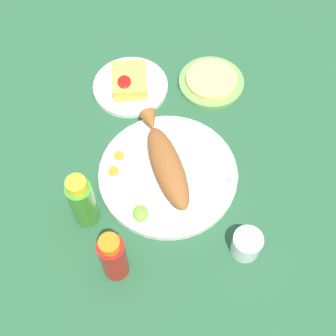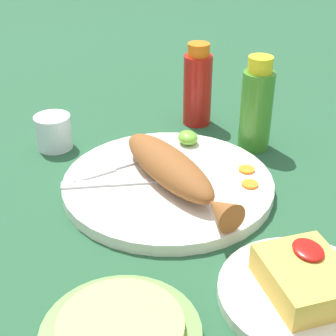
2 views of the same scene
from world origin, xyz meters
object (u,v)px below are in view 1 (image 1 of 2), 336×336
hot_sauce_bottle_green (83,202)px  salt_cup (246,245)px  fork_far (198,192)px  hot_sauce_bottle_red (113,257)px  fried_fish (166,162)px  tortilla_plate (211,83)px  side_plate_fries (130,87)px  main_plate (168,174)px  fork_near (204,174)px

hot_sauce_bottle_green → salt_cup: bearing=73.4°
fork_far → hot_sauce_bottle_red: (0.16, -0.19, 0.05)m
fried_fish → tortilla_plate: size_ratio=1.62×
salt_cup → fried_fish: bearing=-143.0°
hot_sauce_bottle_green → fried_fish: bearing=120.2°
salt_cup → side_plate_fries: 0.52m
salt_cup → tortilla_plate: (-0.46, -0.02, -0.02)m
hot_sauce_bottle_red → main_plate: bearing=150.1°
fork_near → hot_sauce_bottle_red: size_ratio=1.17×
fork_near → side_plate_fries: 0.33m
main_plate → tortilla_plate: bearing=153.6°
hot_sauce_bottle_green → salt_cup: 0.36m
hot_sauce_bottle_red → salt_cup: 0.28m
fork_near → salt_cup: salt_cup is taller
main_plate → salt_cup: bearing=38.4°
fork_far → hot_sauce_bottle_green: bearing=173.5°
side_plate_fries → tortilla_plate: same height
main_plate → fork_near: bearing=81.2°
fork_near → hot_sauce_bottle_green: hot_sauce_bottle_green is taller
tortilla_plate → main_plate: bearing=-26.4°
main_plate → fried_fish: 0.04m
hot_sauce_bottle_red → side_plate_fries: bearing=174.8°
main_plate → fork_far: bearing=48.6°
main_plate → fried_fish: size_ratio=1.17×
hot_sauce_bottle_green → tortilla_plate: hot_sauce_bottle_green is taller
fork_near → salt_cup: size_ratio=2.91×
main_plate → fried_fish: fried_fish is taller
tortilla_plate → fried_fish: bearing=-28.4°
salt_cup → side_plate_fries: size_ratio=0.33×
fork_far → salt_cup: (0.13, 0.09, 0.01)m
fork_far → tortilla_plate: 0.33m
fried_fish → tortilla_plate: fried_fish is taller
fork_near → side_plate_fries: fork_near is taller
fork_far → tortilla_plate: fork_far is taller
fork_near → hot_sauce_bottle_green: (0.08, -0.27, 0.06)m
side_plate_fries → salt_cup: bearing=26.6°
main_plate → salt_cup: size_ratio=5.10×
salt_cup → tortilla_plate: size_ratio=0.37×
fork_near → hot_sauce_bottle_green: bearing=-154.0°
main_plate → side_plate_fries: main_plate is taller
hot_sauce_bottle_red → side_plate_fries: 0.49m
fried_fish → fork_far: fried_fish is taller
fried_fish → fork_far: 0.10m
fried_fish → hot_sauce_bottle_red: hot_sauce_bottle_red is taller
hot_sauce_bottle_red → hot_sauce_bottle_green: bearing=-153.2°
fork_far → side_plate_fries: fork_far is taller
tortilla_plate → fork_near: bearing=-10.4°
fried_fish → hot_sauce_bottle_red: (0.23, -0.12, 0.03)m
main_plate → fork_far: (0.06, 0.06, 0.01)m
fork_near → tortilla_plate: bearing=89.3°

